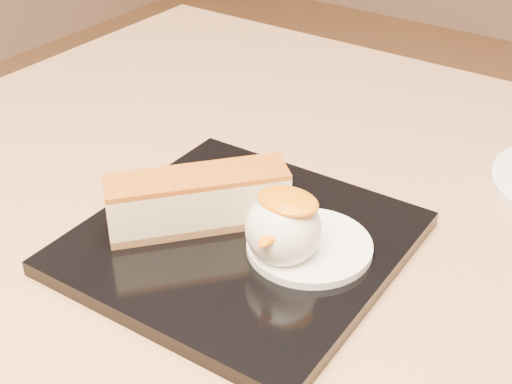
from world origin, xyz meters
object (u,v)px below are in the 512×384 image
Objects in this scene: cheesecake at (198,200)px; ice_cream_scoop at (283,229)px; table at (249,377)px; dessert_plate at (241,243)px.

ice_cream_scoop is at bearing -48.96° from cheesecake.
table is 0.19m from cheesecake.
ice_cream_scoop is (0.04, -0.01, 0.03)m from dessert_plate.
ice_cream_scoop is at bearing -26.90° from table.
cheesecake reaches higher than table.
ice_cream_scoop is (0.05, -0.02, 0.19)m from table.
table is 0.20m from ice_cream_scoop.
table is 3.64× the size of dessert_plate.
dessert_plate is at bearing -40.83° from cheesecake.
dessert_plate is 4.17× the size of ice_cream_scoop.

